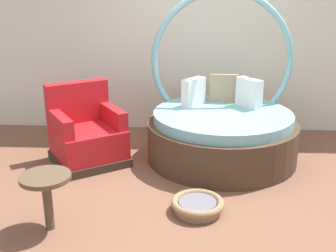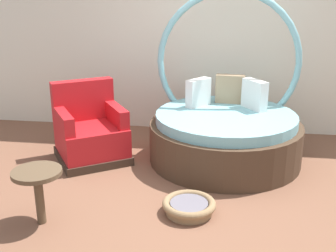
{
  "view_description": "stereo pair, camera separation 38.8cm",
  "coord_description": "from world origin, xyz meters",
  "px_view_note": "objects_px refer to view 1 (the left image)",
  "views": [
    {
      "loc": [
        -0.03,
        -3.83,
        2.06
      ],
      "look_at": [
        -0.26,
        0.6,
        0.55
      ],
      "focal_mm": 44.65,
      "sensor_mm": 36.0,
      "label": 1
    },
    {
      "loc": [
        0.35,
        -3.8,
        2.06
      ],
      "look_at": [
        -0.26,
        0.6,
        0.55
      ],
      "focal_mm": 44.65,
      "sensor_mm": 36.0,
      "label": 2
    }
  ],
  "objects_px": {
    "round_daybed": "(222,126)",
    "side_table": "(46,185)",
    "red_armchair": "(86,135)",
    "pet_basket": "(198,205)"
  },
  "relations": [
    {
      "from": "red_armchair",
      "to": "pet_basket",
      "type": "distance_m",
      "value": 1.78
    },
    {
      "from": "red_armchair",
      "to": "side_table",
      "type": "distance_m",
      "value": 1.51
    },
    {
      "from": "round_daybed",
      "to": "pet_basket",
      "type": "distance_m",
      "value": 1.47
    },
    {
      "from": "side_table",
      "to": "pet_basket",
      "type": "bearing_deg",
      "value": 15.01
    },
    {
      "from": "round_daybed",
      "to": "pet_basket",
      "type": "height_order",
      "value": "round_daybed"
    },
    {
      "from": "red_armchair",
      "to": "side_table",
      "type": "relative_size",
      "value": 2.12
    },
    {
      "from": "round_daybed",
      "to": "side_table",
      "type": "height_order",
      "value": "round_daybed"
    },
    {
      "from": "round_daybed",
      "to": "red_armchair",
      "type": "height_order",
      "value": "round_daybed"
    },
    {
      "from": "red_armchair",
      "to": "round_daybed",
      "type": "bearing_deg",
      "value": 8.45
    },
    {
      "from": "pet_basket",
      "to": "side_table",
      "type": "distance_m",
      "value": 1.4
    }
  ]
}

